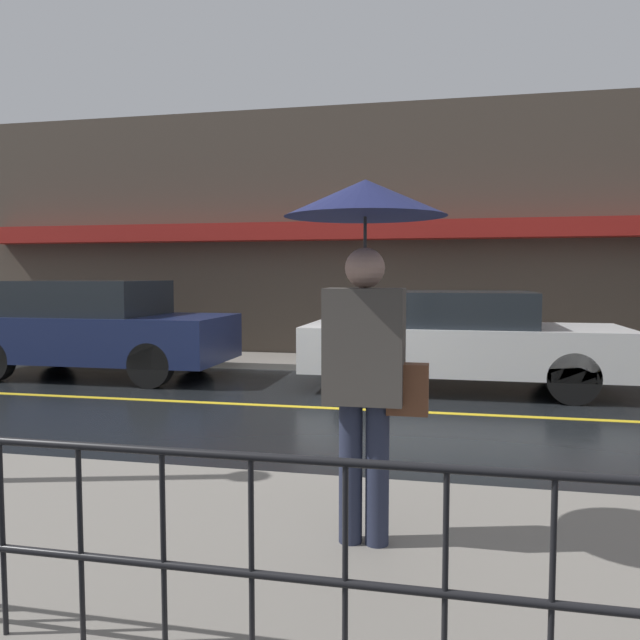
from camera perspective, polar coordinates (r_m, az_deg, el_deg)
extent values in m
plane|color=black|center=(8.19, 0.68, -8.06)|extent=(80.00, 80.00, 0.00)
cube|color=slate|center=(4.15, -11.90, -19.71)|extent=(28.00, 2.74, 0.11)
cube|color=slate|center=(11.89, 4.26, -3.97)|extent=(28.00, 1.60, 0.11)
cube|color=gold|center=(8.19, 0.68, -8.04)|extent=(25.20, 0.12, 0.01)
cube|color=#4C4238|center=(12.74, 4.89, 7.84)|extent=(28.00, 0.30, 5.11)
cube|color=maroon|center=(12.32, 4.65, 8.17)|extent=(16.80, 0.55, 0.35)
cylinder|color=black|center=(2.91, -21.26, -10.67)|extent=(12.00, 0.04, 0.04)
cylinder|color=black|center=(3.07, -21.01, -19.51)|extent=(12.00, 0.04, 0.04)
cylinder|color=black|center=(3.27, -27.02, -17.37)|extent=(0.02, 0.02, 0.89)
cylinder|color=black|center=(3.05, -21.03, -18.75)|extent=(0.02, 0.02, 0.89)
cylinder|color=black|center=(2.87, -14.11, -20.08)|extent=(0.02, 0.02, 0.89)
cylinder|color=black|center=(2.74, -6.28, -21.24)|extent=(0.02, 0.02, 0.89)
cylinder|color=black|center=(2.65, 2.32, -22.08)|extent=(0.02, 0.02, 0.89)
cylinder|color=black|center=(2.63, 11.37, -22.47)|extent=(0.02, 0.02, 0.89)
cylinder|color=black|center=(2.65, 20.44, -22.36)|extent=(0.02, 0.02, 0.89)
cylinder|color=#23283D|center=(3.87, 2.82, -13.73)|extent=(0.14, 0.14, 0.86)
cylinder|color=#23283D|center=(3.85, 5.26, -13.84)|extent=(0.14, 0.14, 0.86)
cube|color=#47423D|center=(3.69, 4.09, -2.35)|extent=(0.47, 0.28, 0.68)
sphere|color=tan|center=(3.67, 4.13, 4.77)|extent=(0.24, 0.24, 0.24)
cylinder|color=#262628|center=(3.67, 4.12, 3.52)|extent=(0.02, 0.02, 0.76)
cone|color=#191E4C|center=(3.70, 4.16, 11.06)|extent=(0.95, 0.95, 0.21)
cube|color=brown|center=(3.71, 8.02, -6.27)|extent=(0.24, 0.12, 0.30)
cube|color=#19234C|center=(11.28, -19.60, -1.47)|extent=(4.48, 1.90, 0.75)
cube|color=#1E2328|center=(11.33, -20.46, 1.92)|extent=(2.33, 1.75, 0.58)
cylinder|color=black|center=(11.42, -11.39, -2.88)|extent=(0.70, 0.22, 0.70)
cylinder|color=black|center=(9.92, -15.23, -4.01)|extent=(0.70, 0.22, 0.70)
cylinder|color=black|center=(12.77, -22.92, -2.39)|extent=(0.70, 0.22, 0.70)
cube|color=silver|center=(9.64, 12.79, -2.49)|extent=(4.68, 1.84, 0.67)
cube|color=#1E2328|center=(9.58, 11.73, 1.05)|extent=(2.43, 1.69, 0.51)
cylinder|color=black|center=(10.59, 20.58, -3.61)|extent=(0.70, 0.22, 0.70)
cylinder|color=black|center=(9.02, 22.13, -4.97)|extent=(0.70, 0.22, 0.70)
cylinder|color=black|center=(10.55, 4.79, -3.39)|extent=(0.70, 0.22, 0.70)
cylinder|color=black|center=(8.96, 3.51, -4.72)|extent=(0.70, 0.22, 0.70)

